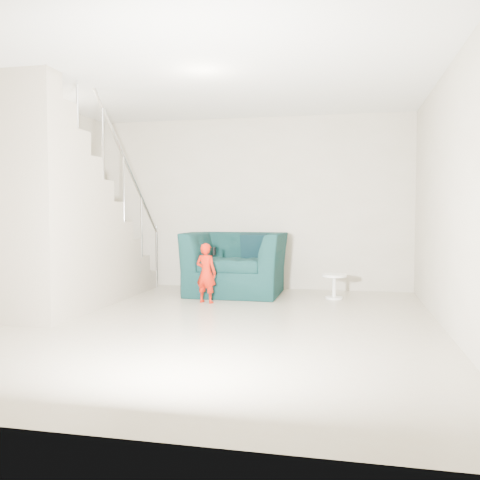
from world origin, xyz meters
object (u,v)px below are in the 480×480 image
(armchair, at_px, (236,263))
(toddler, at_px, (206,273))
(staircase, at_px, (62,233))
(side_table, at_px, (334,282))

(armchair, height_order, toddler, armchair)
(armchair, relative_size, toddler, 1.76)
(armchair, relative_size, staircase, 0.39)
(side_table, xyz_separation_m, staircase, (-3.34, -1.41, 0.72))
(armchair, xyz_separation_m, staircase, (-1.90, -1.55, 0.49))
(toddler, bearing_deg, staircase, 38.71)
(staircase, bearing_deg, toddler, 23.72)
(toddler, distance_m, staircase, 1.90)
(side_table, relative_size, staircase, 0.10)
(armchair, distance_m, staircase, 2.50)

